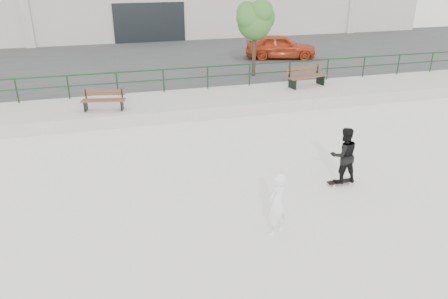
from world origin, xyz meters
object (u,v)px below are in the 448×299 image
object	(u,v)px
tree	(255,19)
standing_skater	(344,155)
bench_left	(104,100)
seated_skater	(277,205)
bench_right	(306,77)
skateboard	(340,182)
red_car	(281,46)

from	to	relation	value
tree	standing_skater	size ratio (longest dim) A/B	2.29
bench_left	seated_skater	distance (m)	9.72
bench_left	standing_skater	xyz separation A→B (m)	(6.29, -7.23, 0.02)
bench_left	bench_right	distance (m)	9.16
tree	skateboard	bearing A→B (deg)	-96.16
bench_left	tree	world-z (taller)	tree
standing_skater	skateboard	bearing A→B (deg)	94.02
bench_left	standing_skater	distance (m)	9.59
red_car	skateboard	xyz separation A→B (m)	(-4.09, -14.49, -1.13)
bench_left	tree	size ratio (longest dim) A/B	0.47
bench_left	seated_skater	world-z (taller)	seated_skater
tree	bench_right	bearing A→B (deg)	-57.70
bench_right	standing_skater	bearing A→B (deg)	-120.72
red_car	standing_skater	bearing A→B (deg)	-179.30
tree	red_car	bearing A→B (deg)	50.99
standing_skater	seated_skater	distance (m)	3.26
red_car	seated_skater	size ratio (longest dim) A/B	2.64
bench_right	seated_skater	bearing A→B (deg)	-130.69
red_car	tree	bearing A→B (deg)	157.45
red_car	seated_skater	world-z (taller)	red_car
tree	seated_skater	xyz separation A→B (m)	(-3.89, -12.69, -2.51)
red_car	seated_skater	distance (m)	17.66
red_car	skateboard	world-z (taller)	red_car
bench_left	standing_skater	size ratio (longest dim) A/B	1.07
tree	seated_skater	world-z (taller)	tree
bench_left	red_car	bearing A→B (deg)	46.07
skateboard	bench_right	bearing A→B (deg)	69.51
bench_left	tree	bearing A→B (deg)	37.21
bench_right	skateboard	world-z (taller)	bench_right
skateboard	seated_skater	bearing A→B (deg)	-148.19
bench_right	tree	bearing A→B (deg)	110.30
bench_left	tree	xyz separation A→B (m)	(7.46, 3.65, 2.41)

